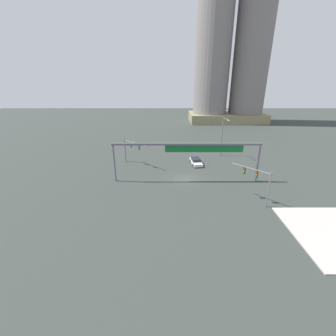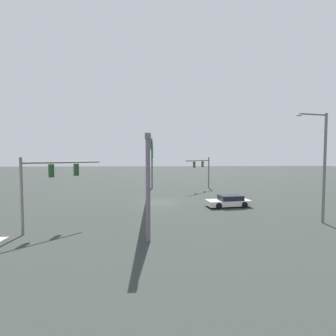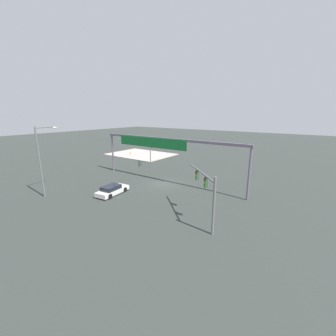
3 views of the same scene
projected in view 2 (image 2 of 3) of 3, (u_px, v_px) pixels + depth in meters
ground_plane at (159, 202)px, 25.89m from camera, size 199.91×199.91×0.00m
traffic_signal_near_corner at (203, 167)px, 36.58m from camera, size 4.99×4.68×5.16m
traffic_signal_opposite_side at (49, 178)px, 16.14m from camera, size 4.09×4.25×5.21m
streetlamp_curved_arm at (321, 160)px, 17.53m from camera, size 0.76×2.93×8.62m
overhead_sign_gantry at (151, 153)px, 24.77m from camera, size 24.27×0.43×6.67m
sedan_car_approaching at (229, 201)px, 23.64m from camera, size 2.29×4.67×1.21m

